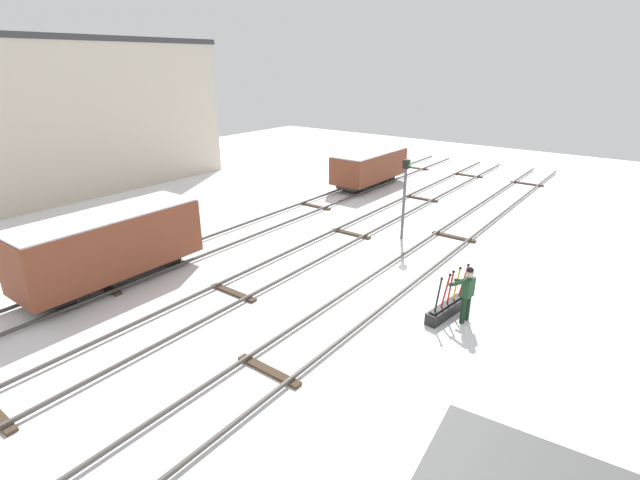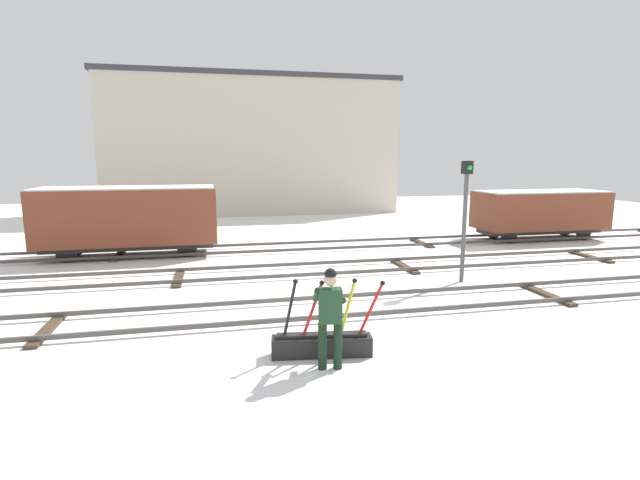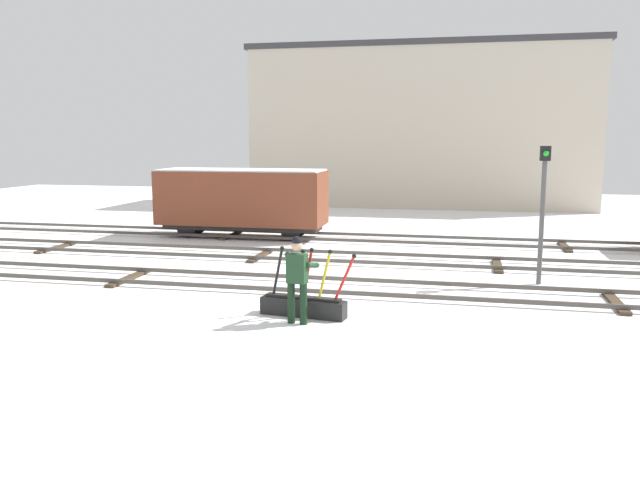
{
  "view_description": "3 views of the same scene",
  "coord_description": "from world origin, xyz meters",
  "px_view_note": "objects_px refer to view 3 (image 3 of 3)",
  "views": [
    {
      "loc": [
        -12.74,
        -6.79,
        7.19
      ],
      "look_at": [
        0.09,
        2.92,
        0.99
      ],
      "focal_mm": 26.18,
      "sensor_mm": 36.0,
      "label": 1
    },
    {
      "loc": [
        -2.42,
        -10.32,
        3.54
      ],
      "look_at": [
        0.11,
        1.07,
        1.5
      ],
      "focal_mm": 26.79,
      "sensor_mm": 36.0,
      "label": 2
    },
    {
      "loc": [
        2.52,
        -15.04,
        3.63
      ],
      "look_at": [
        -1.01,
        0.97,
        1.06
      ],
      "focal_mm": 36.69,
      "sensor_mm": 36.0,
      "label": 3
    }
  ],
  "objects_px": {
    "rail_worker": "(298,275)",
    "freight_car_back_track": "(242,198)",
    "switch_lever_frame": "(304,304)",
    "signal_post": "(543,199)"
  },
  "relations": [
    {
      "from": "switch_lever_frame",
      "to": "rail_worker",
      "type": "distance_m",
      "value": 0.9
    },
    {
      "from": "switch_lever_frame",
      "to": "rail_worker",
      "type": "bearing_deg",
      "value": -80.97
    },
    {
      "from": "freight_car_back_track",
      "to": "switch_lever_frame",
      "type": "bearing_deg",
      "value": -64.99
    },
    {
      "from": "rail_worker",
      "to": "signal_post",
      "type": "xyz_separation_m",
      "value": [
        5.03,
        4.68,
        1.15
      ]
    },
    {
      "from": "rail_worker",
      "to": "freight_car_back_track",
      "type": "distance_m",
      "value": 11.59
    },
    {
      "from": "switch_lever_frame",
      "to": "rail_worker",
      "type": "height_order",
      "value": "rail_worker"
    },
    {
      "from": "switch_lever_frame",
      "to": "freight_car_back_track",
      "type": "bearing_deg",
      "value": 123.51
    },
    {
      "from": "switch_lever_frame",
      "to": "signal_post",
      "type": "distance_m",
      "value": 6.79
    },
    {
      "from": "switch_lever_frame",
      "to": "freight_car_back_track",
      "type": "height_order",
      "value": "freight_car_back_track"
    },
    {
      "from": "rail_worker",
      "to": "freight_car_back_track",
      "type": "xyz_separation_m",
      "value": [
        -4.81,
        10.54,
        0.44
      ]
    }
  ]
}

